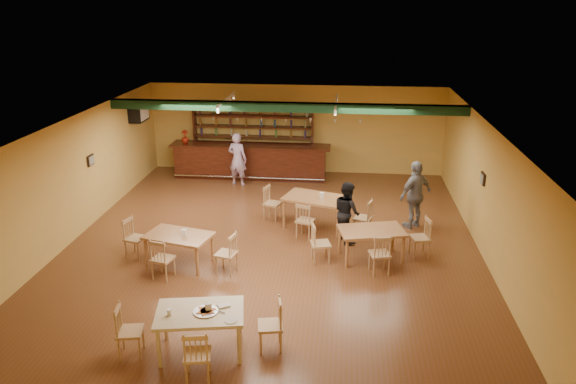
# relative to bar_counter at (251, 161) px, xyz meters

# --- Properties ---
(floor) EXTENTS (12.00, 12.00, 0.00)m
(floor) POSITION_rel_bar_counter_xyz_m (1.43, -5.15, -0.56)
(floor) COLOR brown
(floor) RESTS_ON ground
(ceiling_beam) EXTENTS (10.00, 0.30, 0.25)m
(ceiling_beam) POSITION_rel_bar_counter_xyz_m (1.43, -2.35, 2.31)
(ceiling_beam) COLOR black
(ceiling_beam) RESTS_ON ceiling
(track_rail_left) EXTENTS (0.05, 2.50, 0.05)m
(track_rail_left) POSITION_rel_bar_counter_xyz_m (-0.37, -1.75, 2.38)
(track_rail_left) COLOR white
(track_rail_left) RESTS_ON ceiling
(track_rail_right) EXTENTS (0.05, 2.50, 0.05)m
(track_rail_right) POSITION_rel_bar_counter_xyz_m (2.83, -1.75, 2.38)
(track_rail_right) COLOR white
(track_rail_right) RESTS_ON ceiling
(ac_unit) EXTENTS (0.34, 0.70, 0.48)m
(ac_unit) POSITION_rel_bar_counter_xyz_m (-3.37, -0.95, 1.79)
(ac_unit) COLOR white
(ac_unit) RESTS_ON wall_left
(picture_left) EXTENTS (0.04, 0.34, 0.28)m
(picture_left) POSITION_rel_bar_counter_xyz_m (-3.54, -4.15, 1.14)
(picture_left) COLOR black
(picture_left) RESTS_ON wall_left
(picture_right) EXTENTS (0.04, 0.34, 0.28)m
(picture_right) POSITION_rel_bar_counter_xyz_m (6.40, -4.65, 1.14)
(picture_right) COLOR black
(picture_right) RESTS_ON wall_right
(bar_counter) EXTENTS (5.32, 0.85, 1.13)m
(bar_counter) POSITION_rel_bar_counter_xyz_m (0.00, 0.00, 0.00)
(bar_counter) COLOR black
(bar_counter) RESTS_ON ground
(back_bar_hutch) EXTENTS (4.12, 0.40, 2.28)m
(back_bar_hutch) POSITION_rel_bar_counter_xyz_m (0.00, 0.63, 0.57)
(back_bar_hutch) COLOR black
(back_bar_hutch) RESTS_ON ground
(poinsettia) EXTENTS (0.31, 0.31, 0.43)m
(poinsettia) POSITION_rel_bar_counter_xyz_m (-2.21, 0.00, 0.78)
(poinsettia) COLOR #A4220F
(poinsettia) RESTS_ON bar_counter
(dining_table_b) EXTENTS (1.88, 1.45, 0.83)m
(dining_table_b) POSITION_rel_bar_counter_xyz_m (2.43, -3.98, -0.15)
(dining_table_b) COLOR #915F33
(dining_table_b) RESTS_ON ground
(dining_table_c) EXTENTS (1.63, 1.20, 0.73)m
(dining_table_c) POSITION_rel_bar_counter_xyz_m (-0.53, -6.46, -0.20)
(dining_table_c) COLOR #915F33
(dining_table_c) RESTS_ON ground
(dining_table_d) EXTENTS (1.63, 1.21, 0.73)m
(dining_table_d) POSITION_rel_bar_counter_xyz_m (3.80, -5.73, -0.20)
(dining_table_d) COLOR #915F33
(dining_table_d) RESTS_ON ground
(near_table) EXTENTS (1.61, 1.19, 0.78)m
(near_table) POSITION_rel_bar_counter_xyz_m (0.78, -9.60, -0.17)
(near_table) COLOR #C7B485
(near_table) RESTS_ON ground
(pizza_tray) EXTENTS (0.55, 0.55, 0.01)m
(pizza_tray) POSITION_rel_bar_counter_xyz_m (0.89, -9.60, 0.23)
(pizza_tray) COLOR silver
(pizza_tray) RESTS_ON near_table
(parmesan_shaker) EXTENTS (0.09, 0.09, 0.11)m
(parmesan_shaker) POSITION_rel_bar_counter_xyz_m (0.31, -9.76, 0.27)
(parmesan_shaker) COLOR #EAE5C6
(parmesan_shaker) RESTS_ON near_table
(napkin_stack) EXTENTS (0.25, 0.23, 0.03)m
(napkin_stack) POSITION_rel_bar_counter_xyz_m (1.15, -9.39, 0.23)
(napkin_stack) COLOR white
(napkin_stack) RESTS_ON near_table
(pizza_server) EXTENTS (0.33, 0.21, 0.00)m
(pizza_server) POSITION_rel_bar_counter_xyz_m (1.05, -9.55, 0.24)
(pizza_server) COLOR silver
(pizza_server) RESTS_ON pizza_tray
(side_plate) EXTENTS (0.26, 0.26, 0.01)m
(side_plate) POSITION_rel_bar_counter_xyz_m (1.36, -9.81, 0.23)
(side_plate) COLOR white
(side_plate) RESTS_ON near_table
(patron_bar) EXTENTS (0.72, 0.56, 1.73)m
(patron_bar) POSITION_rel_bar_counter_xyz_m (-0.28, -0.83, 0.30)
(patron_bar) COLOR #7E4AA0
(patron_bar) RESTS_ON ground
(patron_right_a) EXTENTS (0.88, 0.94, 1.54)m
(patron_right_a) POSITION_rel_bar_counter_xyz_m (3.23, -4.78, 0.20)
(patron_right_a) COLOR black
(patron_right_a) RESTS_ON ground
(patron_right_b) EXTENTS (1.10, 1.02, 1.81)m
(patron_right_b) POSITION_rel_bar_counter_xyz_m (5.00, -3.73, 0.34)
(patron_right_b) COLOR gray
(patron_right_b) RESTS_ON ground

